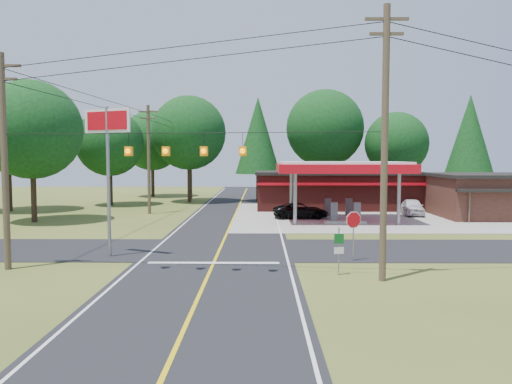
{
  "coord_description": "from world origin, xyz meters",
  "views": [
    {
      "loc": [
        2.33,
        -27.91,
        5.24
      ],
      "look_at": [
        2.0,
        7.0,
        2.8
      ],
      "focal_mm": 35.0,
      "sensor_mm": 36.0,
      "label": 1
    }
  ],
  "objects_px": {
    "suv_car": "(301,211)",
    "octagonal_stop_sign": "(354,224)",
    "gas_canopy": "(342,169)",
    "sedan_car": "(412,207)",
    "big_stop_sign": "(108,144)"
  },
  "relations": [
    {
      "from": "big_stop_sign",
      "to": "octagonal_stop_sign",
      "type": "bearing_deg",
      "value": -4.55
    },
    {
      "from": "suv_car",
      "to": "gas_canopy",
      "type": "bearing_deg",
      "value": -118.22
    },
    {
      "from": "suv_car",
      "to": "sedan_car",
      "type": "bearing_deg",
      "value": -79.87
    },
    {
      "from": "sedan_car",
      "to": "big_stop_sign",
      "type": "distance_m",
      "value": 29.29
    },
    {
      "from": "octagonal_stop_sign",
      "to": "sedan_car",
      "type": "bearing_deg",
      "value": 65.71
    },
    {
      "from": "suv_car",
      "to": "octagonal_stop_sign",
      "type": "distance_m",
      "value": 17.6
    },
    {
      "from": "gas_canopy",
      "to": "octagonal_stop_sign",
      "type": "xyz_separation_m",
      "value": [
        -2.0,
        -16.01,
        -2.36
      ]
    },
    {
      "from": "sedan_car",
      "to": "octagonal_stop_sign",
      "type": "bearing_deg",
      "value": -105.42
    },
    {
      "from": "gas_canopy",
      "to": "octagonal_stop_sign",
      "type": "bearing_deg",
      "value": -97.12
    },
    {
      "from": "big_stop_sign",
      "to": "octagonal_stop_sign",
      "type": "relative_size",
      "value": 3.08
    },
    {
      "from": "suv_car",
      "to": "octagonal_stop_sign",
      "type": "height_order",
      "value": "octagonal_stop_sign"
    },
    {
      "from": "gas_canopy",
      "to": "sedan_car",
      "type": "height_order",
      "value": "gas_canopy"
    },
    {
      "from": "sedan_car",
      "to": "big_stop_sign",
      "type": "relative_size",
      "value": 0.55
    },
    {
      "from": "sedan_car",
      "to": "big_stop_sign",
      "type": "height_order",
      "value": "big_stop_sign"
    },
    {
      "from": "gas_canopy",
      "to": "suv_car",
      "type": "xyz_separation_m",
      "value": [
        -3.26,
        1.5,
        -3.61
      ]
    }
  ]
}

